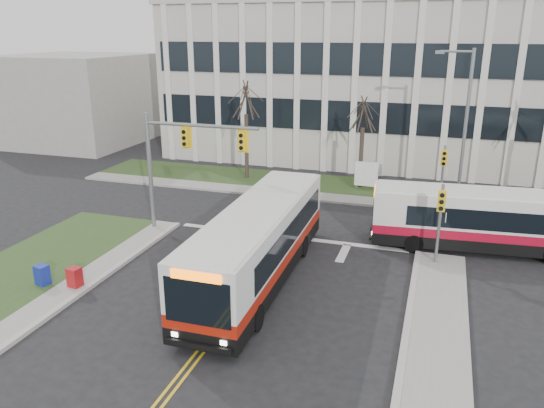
{
  "coord_description": "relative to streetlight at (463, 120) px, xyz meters",
  "views": [
    {
      "loc": [
        6.89,
        -16.2,
        10.13
      ],
      "look_at": [
        -0.69,
        7.34,
        2.0
      ],
      "focal_mm": 35.0,
      "sensor_mm": 36.0,
      "label": 1
    }
  ],
  "objects": [
    {
      "name": "tree_mid",
      "position": [
        -6.03,
        2.0,
        -0.31
      ],
      "size": [
        1.8,
        1.8,
        6.82
      ],
      "color": "#42352B",
      "rests_on": "ground"
    },
    {
      "name": "ground",
      "position": [
        -8.03,
        -16.2,
        -5.19
      ],
      "size": [
        120.0,
        120.0,
        0.0
      ],
      "primitive_type": "plane",
      "color": "black",
      "rests_on": "ground"
    },
    {
      "name": "sidewalk_cross",
      "position": [
        -3.03,
        -1.0,
        -5.12
      ],
      "size": [
        44.0,
        1.6,
        0.14
      ],
      "primitive_type": "cube",
      "color": "#9E9B93",
      "rests_on": "ground"
    },
    {
      "name": "signal_pole_near",
      "position": [
        -0.83,
        -9.3,
        -2.69
      ],
      "size": [
        0.34,
        0.39,
        3.8
      ],
      "color": "slate",
      "rests_on": "ground"
    },
    {
      "name": "newspaper_box_blue",
      "position": [
        -16.25,
        -16.44,
        -4.72
      ],
      "size": [
        0.59,
        0.55,
        0.95
      ],
      "primitive_type": "cube",
      "rotation": [
        0.0,
        0.0,
        -0.22
      ],
      "color": "navy",
      "rests_on": "ground"
    },
    {
      "name": "signal_pole_far",
      "position": [
        -0.83,
        -0.8,
        -2.69
      ],
      "size": [
        0.34,
        0.39,
        3.8
      ],
      "color": "slate",
      "rests_on": "ground"
    },
    {
      "name": "office_building",
      "position": [
        -3.03,
        13.8,
        0.81
      ],
      "size": [
        40.0,
        16.0,
        12.0
      ],
      "primitive_type": "cube",
      "color": "beige",
      "rests_on": "ground"
    },
    {
      "name": "building_lawn",
      "position": [
        -3.03,
        1.8,
        -5.13
      ],
      "size": [
        44.0,
        5.0,
        0.12
      ],
      "primitive_type": "cube",
      "color": "#2D461E",
      "rests_on": "ground"
    },
    {
      "name": "newspaper_box_red",
      "position": [
        -14.83,
        -16.22,
        -4.72
      ],
      "size": [
        0.56,
        0.51,
        0.95
      ],
      "primitive_type": "cube",
      "rotation": [
        0.0,
        0.0,
        -0.14
      ],
      "color": "maroon",
      "rests_on": "ground"
    },
    {
      "name": "bus_main",
      "position": [
        -7.95,
        -13.11,
        -3.59
      ],
      "size": [
        2.75,
        12.03,
        3.2
      ],
      "primitive_type": null,
      "rotation": [
        0.0,
        0.0,
        0.01
      ],
      "color": "silver",
      "rests_on": "ground"
    },
    {
      "name": "bus_cross",
      "position": [
        1.45,
        -6.7,
        -3.75
      ],
      "size": [
        10.98,
        3.28,
        2.88
      ],
      "primitive_type": null,
      "rotation": [
        0.0,
        0.0,
        -1.48
      ],
      "color": "silver",
      "rests_on": "ground"
    },
    {
      "name": "tree_left",
      "position": [
        -14.03,
        1.8,
        0.32
      ],
      "size": [
        1.8,
        1.8,
        7.7
      ],
      "color": "#42352B",
      "rests_on": "ground"
    },
    {
      "name": "directory_sign",
      "position": [
        -5.53,
        1.3,
        -4.02
      ],
      "size": [
        1.5,
        0.12,
        2.0
      ],
      "color": "slate",
      "rests_on": "ground"
    },
    {
      "name": "mast_arm_signal",
      "position": [
        -13.65,
        -9.04,
        -0.94
      ],
      "size": [
        6.11,
        0.38,
        6.2
      ],
      "color": "slate",
      "rests_on": "ground"
    },
    {
      "name": "building_annex",
      "position": [
        -34.03,
        9.8,
        -1.19
      ],
      "size": [
        12.0,
        12.0,
        8.0
      ],
      "primitive_type": "cube",
      "color": "#9E9B93",
      "rests_on": "ground"
    },
    {
      "name": "streetlight",
      "position": [
        0.0,
        0.0,
        0.0
      ],
      "size": [
        2.15,
        0.25,
        9.2
      ],
      "color": "slate",
      "rests_on": "ground"
    }
  ]
}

